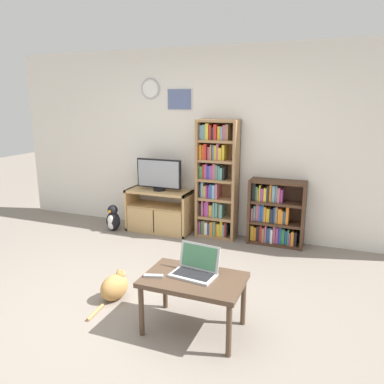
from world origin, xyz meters
The scene contains 11 objects.
ground_plane centered at (0.00, 0.00, 0.00)m, with size 18.00×18.00×0.00m, color gray.
wall_back centered at (-0.01, 2.42, 1.30)m, with size 6.39×0.09×2.60m.
tv_stand centered at (-0.71, 2.14, 0.31)m, with size 0.95×0.42×0.62m.
television centered at (-0.70, 2.14, 0.85)m, with size 0.67×0.18×0.46m.
bookshelf_tall centered at (0.12, 2.25, 0.81)m, with size 0.56×0.28×1.64m.
bookshelf_short centered at (0.94, 2.25, 0.41)m, with size 0.73×0.28×0.88m.
coffee_table centered at (0.65, 0.03, 0.42)m, with size 0.82×0.54×0.48m.
laptop centered at (0.64, 0.09, 0.54)m, with size 0.39×0.30×0.24m.
remote_near_laptop centered at (0.34, -0.08, 0.49)m, with size 0.17×0.09×0.02m.
cat centered at (-0.24, 0.21, 0.13)m, with size 0.28×0.59×0.29m.
penguin_figurine centered at (-1.36, 1.91, 0.18)m, with size 0.21×0.19×0.39m.
Camera 1 is at (1.65, -2.59, 1.88)m, focal length 35.00 mm.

